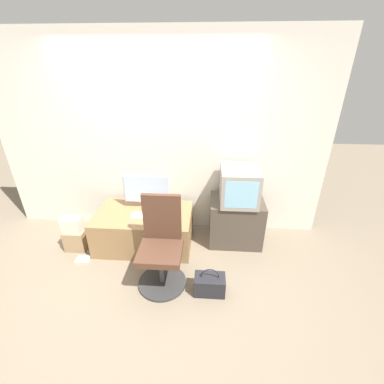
% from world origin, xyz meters
% --- Properties ---
extents(ground_plane, '(12.00, 12.00, 0.00)m').
position_xyz_m(ground_plane, '(0.00, 0.00, 0.00)').
color(ground_plane, '#7F705B').
extents(wall_back, '(4.40, 0.05, 2.60)m').
position_xyz_m(wall_back, '(0.00, 1.32, 1.30)').
color(wall_back, silver).
rests_on(wall_back, ground_plane).
extents(desk, '(1.23, 0.75, 0.48)m').
position_xyz_m(desk, '(-0.17, 0.82, 0.24)').
color(desk, '#937047').
rests_on(desk, ground_plane).
extents(side_stand, '(0.69, 0.52, 0.62)m').
position_xyz_m(side_stand, '(1.04, 0.98, 0.31)').
color(side_stand, '#4C4238').
rests_on(side_stand, ground_plane).
extents(main_monitor, '(0.61, 0.18, 0.47)m').
position_xyz_m(main_monitor, '(-0.14, 0.97, 0.72)').
color(main_monitor, silver).
rests_on(main_monitor, desk).
extents(keyboard, '(0.34, 0.14, 0.01)m').
position_xyz_m(keyboard, '(-0.13, 0.75, 0.48)').
color(keyboard, white).
rests_on(keyboard, desk).
extents(mouse, '(0.07, 0.04, 0.03)m').
position_xyz_m(mouse, '(0.12, 0.75, 0.49)').
color(mouse, silver).
rests_on(mouse, desk).
extents(crt_tv, '(0.46, 0.54, 0.44)m').
position_xyz_m(crt_tv, '(1.04, 0.97, 0.84)').
color(crt_tv, gray).
rests_on(crt_tv, side_stand).
extents(office_chair, '(0.53, 0.53, 1.01)m').
position_xyz_m(office_chair, '(0.18, 0.18, 0.43)').
color(office_chair, '#333333').
rests_on(office_chair, ground_plane).
extents(cardboard_box_lower, '(0.27, 0.17, 0.28)m').
position_xyz_m(cardboard_box_lower, '(-1.05, 0.63, 0.14)').
color(cardboard_box_lower, '#A3845B').
rests_on(cardboard_box_lower, ground_plane).
extents(cardboard_box_upper, '(0.23, 0.16, 0.21)m').
position_xyz_m(cardboard_box_upper, '(-1.05, 0.63, 0.38)').
color(cardboard_box_upper, beige).
rests_on(cardboard_box_upper, cardboard_box_lower).
extents(handbag, '(0.33, 0.19, 0.32)m').
position_xyz_m(handbag, '(0.70, 0.04, 0.11)').
color(handbag, '#232328').
rests_on(handbag, ground_plane).
extents(book, '(0.17, 0.13, 0.02)m').
position_xyz_m(book, '(-0.88, 0.42, 0.01)').
color(book, beige).
rests_on(book, ground_plane).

